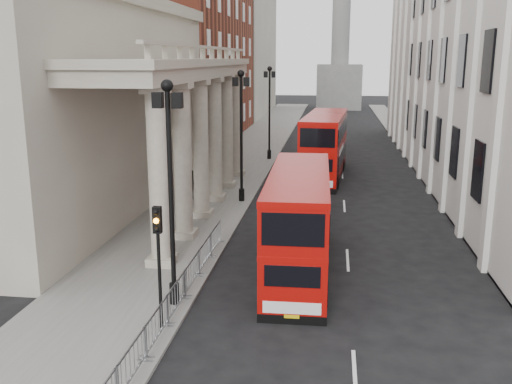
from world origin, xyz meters
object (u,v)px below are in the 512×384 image
(monument_column, at_px, (341,19))
(lamp_post_north, at_px, (269,106))
(lamp_post_mid, at_px, (241,127))
(pedestrian_b, at_px, (193,184))
(bus_far, at_px, (325,145))
(pedestrian_c, at_px, (209,186))
(lamp_post_south, at_px, (170,179))
(bus_near, at_px, (299,221))
(traffic_light, at_px, (158,245))
(pedestrian_a, at_px, (186,214))

(monument_column, xyz_separation_m, lamp_post_north, (-6.60, -56.00, -11.07))
(lamp_post_north, bearing_deg, lamp_post_mid, -90.00)
(monument_column, bearing_deg, pedestrian_b, -97.85)
(bus_far, distance_m, pedestrian_c, 11.31)
(lamp_post_south, distance_m, bus_near, 6.58)
(traffic_light, height_order, pedestrian_c, traffic_light)
(bus_far, bearing_deg, lamp_post_north, 129.79)
(lamp_post_mid, bearing_deg, lamp_post_north, 90.00)
(bus_far, bearing_deg, traffic_light, -96.39)
(bus_near, relative_size, pedestrian_c, 6.55)
(monument_column, distance_m, traffic_light, 91.17)
(lamp_post_south, bearing_deg, lamp_post_north, 90.00)
(traffic_light, height_order, bus_far, bus_far)
(traffic_light, relative_size, pedestrian_a, 2.25)
(lamp_post_mid, bearing_deg, monument_column, 84.76)
(monument_column, xyz_separation_m, pedestrian_c, (-8.84, -71.60, -15.07))
(bus_far, xyz_separation_m, pedestrian_a, (-7.01, -15.88, -1.51))
(bus_near, height_order, bus_far, bus_far)
(lamp_post_mid, distance_m, pedestrian_c, 4.61)
(lamp_post_mid, bearing_deg, traffic_light, -89.68)
(lamp_post_mid, relative_size, traffic_light, 1.93)
(traffic_light, distance_m, pedestrian_b, 18.70)
(lamp_post_south, height_order, pedestrian_a, lamp_post_south)
(lamp_post_north, bearing_deg, pedestrian_a, -94.64)
(pedestrian_b, bearing_deg, bus_near, 109.85)
(lamp_post_south, distance_m, pedestrian_c, 17.03)
(pedestrian_c, bearing_deg, pedestrian_b, -163.99)
(lamp_post_north, relative_size, pedestrian_a, 4.36)
(traffic_light, distance_m, pedestrian_c, 18.70)
(bus_far, height_order, pedestrian_c, bus_far)
(monument_column, xyz_separation_m, lamp_post_south, (-6.60, -88.00, -11.07))
(lamp_post_mid, distance_m, lamp_post_north, 16.00)
(lamp_post_north, relative_size, pedestrian_b, 4.46)
(bus_far, height_order, pedestrian_b, bus_far)
(bus_near, xyz_separation_m, pedestrian_b, (-7.69, 12.10, -1.27))
(monument_column, height_order, bus_far, monument_column)
(lamp_post_north, relative_size, bus_near, 0.80)
(pedestrian_b, bearing_deg, pedestrian_c, 175.63)
(pedestrian_a, distance_m, pedestrian_b, 7.46)
(pedestrian_a, bearing_deg, lamp_post_north, 99.71)
(lamp_post_south, bearing_deg, pedestrian_b, 101.45)
(bus_far, bearing_deg, pedestrian_a, -109.57)
(bus_near, bearing_deg, pedestrian_a, 141.51)
(pedestrian_c, bearing_deg, bus_near, -53.74)
(lamp_post_mid, relative_size, pedestrian_a, 4.36)
(lamp_post_south, xyz_separation_m, bus_near, (4.39, 4.16, -2.59))
(pedestrian_b, bearing_deg, lamp_post_mid, 163.02)
(bus_near, bearing_deg, pedestrian_c, 117.26)
(lamp_post_mid, distance_m, pedestrian_a, 8.26)
(lamp_post_mid, distance_m, bus_near, 12.89)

